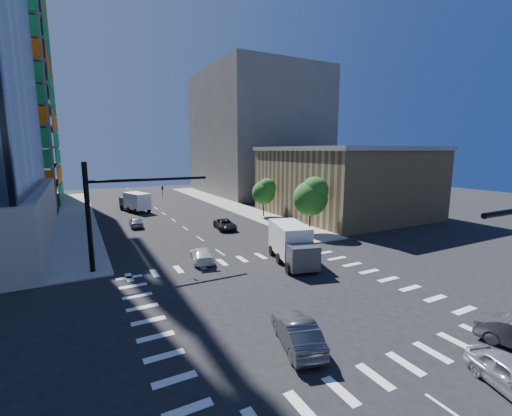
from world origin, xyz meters
TOP-DOWN VIEW (x-y plane):
  - ground at (0.00, 0.00)m, footprint 160.00×160.00m
  - road_markings at (0.00, 0.00)m, footprint 20.00×20.00m
  - sidewalk_ne at (12.50, 40.00)m, footprint 5.00×60.00m
  - sidewalk_nw at (-12.50, 40.00)m, footprint 5.00×60.00m
  - commercial_building at (25.00, 22.00)m, footprint 20.50×22.50m
  - bg_building_ne at (27.00, 55.00)m, footprint 24.00×30.00m
  - signal_mast_nw at (-10.00, 11.50)m, footprint 10.20×0.40m
  - tree_south at (12.63, 13.90)m, footprint 4.16×4.16m
  - tree_north at (12.93, 25.90)m, footprint 3.54×3.52m
  - car_nb_far at (4.38, 21.02)m, footprint 2.70×4.92m
  - car_sb_near at (-2.52, 10.12)m, footprint 2.68×4.73m
  - car_sb_mid at (-5.49, 27.98)m, footprint 1.88×4.12m
  - car_sb_cross at (-2.69, -5.33)m, footprint 2.84×4.91m
  - box_truck_near at (4.53, 5.77)m, footprint 4.37×7.00m
  - box_truck_far at (-3.82, 40.25)m, footprint 4.34×6.58m

SIDE VIEW (x-z plane):
  - ground at x=0.00m, z-range 0.00..0.00m
  - road_markings at x=0.00m, z-range 0.00..0.01m
  - sidewalk_ne at x=12.50m, z-range 0.00..0.15m
  - sidewalk_nw at x=-12.50m, z-range 0.00..0.15m
  - car_sb_near at x=-2.52m, z-range 0.00..1.29m
  - car_nb_far at x=4.38m, z-range 0.00..1.30m
  - car_sb_mid at x=-5.49m, z-range 0.00..1.37m
  - car_sb_cross at x=-2.69m, z-range 0.00..1.53m
  - box_truck_far at x=-3.82m, z-range -0.18..3.01m
  - box_truck_near at x=4.53m, z-range -0.20..3.21m
  - tree_north at x=12.93m, z-range 1.10..6.88m
  - tree_south at x=12.63m, z-range 1.27..8.10m
  - commercial_building at x=25.00m, z-range 0.01..10.61m
  - signal_mast_nw at x=-10.00m, z-range 0.99..9.99m
  - bg_building_ne at x=27.00m, z-range 0.00..28.00m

